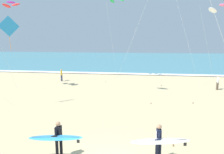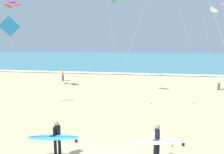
% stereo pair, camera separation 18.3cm
% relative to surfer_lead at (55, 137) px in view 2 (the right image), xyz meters
% --- Properties ---
extents(ocean_water, '(160.00, 60.00, 0.08)m').
position_rel_surfer_lead_xyz_m(ocean_water, '(2.27, 55.02, -1.01)').
color(ocean_water, teal).
rests_on(ocean_water, ground).
extents(shoreline_foam, '(160.00, 1.66, 0.01)m').
position_rel_surfer_lead_xyz_m(shoreline_foam, '(2.27, 25.32, -0.97)').
color(shoreline_foam, white).
rests_on(shoreline_foam, ocean_water).
extents(surfer_lead, '(2.48, 0.96, 1.71)m').
position_rel_surfer_lead_xyz_m(surfer_lead, '(0.00, 0.00, 0.00)').
color(surfer_lead, black).
rests_on(surfer_lead, ground).
extents(surfer_trailing, '(2.44, 0.94, 1.71)m').
position_rel_surfer_lead_xyz_m(surfer_trailing, '(4.38, 0.33, -0.00)').
color(surfer_trailing, black).
rests_on(surfer_trailing, ground).
extents(kite_diamond_cobalt_mid, '(3.25, 3.48, 7.02)m').
position_rel_surfer_lead_xyz_m(kite_diamond_cobalt_mid, '(-6.29, 6.58, 5.06)').
color(kite_diamond_cobalt_mid, '#2D99DB').
rests_on(kite_diamond_cobalt_mid, ground).
extents(kite_arc_violet_outer, '(2.29, 3.46, 9.13)m').
position_rel_surfer_lead_xyz_m(kite_arc_violet_outer, '(-9.78, 12.61, 7.78)').
color(kite_arc_violet_outer, red).
rests_on(kite_arc_violet_outer, ground).
extents(kite_arc_scarlet_extra, '(2.24, 3.82, 10.83)m').
position_rel_surfer_lead_xyz_m(kite_arc_scarlet_extra, '(0.01, 21.13, 9.45)').
color(kite_arc_scarlet_extra, green).
rests_on(kite_arc_scarlet_extra, ground).
extents(bystander_yellow_top, '(0.25, 0.49, 1.59)m').
position_rel_surfer_lead_xyz_m(bystander_yellow_top, '(-6.91, 18.13, -0.24)').
color(bystander_yellow_top, '#2D334C').
rests_on(bystander_yellow_top, ground).
extents(bystander_white_top, '(0.24, 0.49, 1.59)m').
position_rel_surfer_lead_xyz_m(bystander_white_top, '(11.53, 15.67, -0.24)').
color(bystander_white_top, '#4C3D2D').
rests_on(bystander_white_top, ground).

